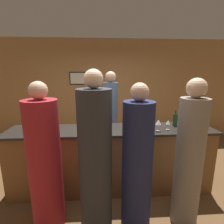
{
  "coord_description": "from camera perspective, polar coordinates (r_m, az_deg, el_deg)",
  "views": [
    {
      "loc": [
        -0.18,
        -2.62,
        1.91
      ],
      "look_at": [
        0.01,
        0.1,
        1.29
      ],
      "focal_mm": 28.0,
      "sensor_mm": 36.0,
      "label": 1
    }
  ],
  "objects": [
    {
      "name": "ground_plane",
      "position": [
        3.25,
        -0.11,
        -23.25
      ],
      "size": [
        14.0,
        14.0,
        0.0
      ],
      "primitive_type": "plane",
      "color": "brown"
    },
    {
      "name": "back_wall",
      "position": [
        4.99,
        -1.98,
        6.96
      ],
      "size": [
        8.0,
        0.08,
        2.8
      ],
      "color": "#A37547",
      "rests_on": "ground_plane"
    },
    {
      "name": "bar_counter",
      "position": [
        2.97,
        -0.12,
        -15.07
      ],
      "size": [
        3.25,
        0.63,
        1.04
      ],
      "color": "brown",
      "rests_on": "ground_plane"
    },
    {
      "name": "bartender",
      "position": [
        3.52,
        -0.43,
        -3.5
      ],
      "size": [
        0.28,
        0.28,
        1.93
      ],
      "rotation": [
        0.0,
        0.0,
        3.14
      ],
      "color": "#4C6B93",
      "rests_on": "ground_plane"
    },
    {
      "name": "guest_0",
      "position": [
        2.33,
        -21.03,
        -15.54
      ],
      "size": [
        0.39,
        0.39,
        1.82
      ],
      "color": "maroon",
      "rests_on": "ground_plane"
    },
    {
      "name": "guest_1",
      "position": [
        2.08,
        -5.45,
        -16.2
      ],
      "size": [
        0.38,
        0.38,
        1.95
      ],
      "color": "#2D2D33",
      "rests_on": "ground_plane"
    },
    {
      "name": "guest_2",
      "position": [
        2.4,
        23.84,
        -14.05
      ],
      "size": [
        0.33,
        0.33,
        1.85
      ],
      "color": "gray",
      "rests_on": "ground_plane"
    },
    {
      "name": "guest_3",
      "position": [
        2.19,
        8.2,
        -16.76
      ],
      "size": [
        0.36,
        0.36,
        1.81
      ],
      "color": "#1E234C",
      "rests_on": "ground_plane"
    },
    {
      "name": "wine_bottle_0",
      "position": [
        2.89,
        5.7,
        -2.59
      ],
      "size": [
        0.07,
        0.07,
        0.27
      ],
      "color": "black",
      "rests_on": "bar_counter"
    },
    {
      "name": "wine_bottle_1",
      "position": [
        3.08,
        19.94,
        -2.31
      ],
      "size": [
        0.07,
        0.07,
        0.27
      ],
      "color": "#19381E",
      "rests_on": "bar_counter"
    },
    {
      "name": "wine_bottle_2",
      "position": [
        3.05,
        12.71,
        -1.84
      ],
      "size": [
        0.07,
        0.07,
        0.29
      ],
      "color": "black",
      "rests_on": "bar_counter"
    },
    {
      "name": "wine_glass_0",
      "position": [
        2.72,
        14.91,
        -3.28
      ],
      "size": [
        0.08,
        0.08,
        0.18
      ],
      "color": "silver",
      "rests_on": "bar_counter"
    },
    {
      "name": "wine_glass_1",
      "position": [
        2.99,
        22.11,
        -2.71
      ],
      "size": [
        0.07,
        0.07,
        0.15
      ],
      "color": "silver",
      "rests_on": "bar_counter"
    },
    {
      "name": "wine_glass_2",
      "position": [
        2.82,
        17.87,
        -3.29
      ],
      "size": [
        0.06,
        0.06,
        0.16
      ],
      "color": "silver",
      "rests_on": "bar_counter"
    },
    {
      "name": "wine_glass_3",
      "position": [
        2.58,
        -18.31,
        -4.75
      ],
      "size": [
        0.07,
        0.07,
        0.16
      ],
      "color": "silver",
      "rests_on": "bar_counter"
    }
  ]
}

